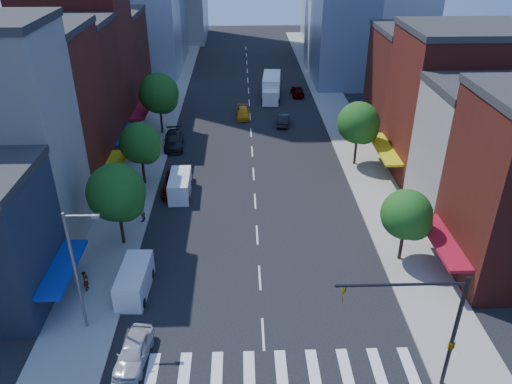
# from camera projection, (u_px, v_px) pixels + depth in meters

# --- Properties ---
(ground) EXTENTS (220.00, 220.00, 0.00)m
(ground) POSITION_uv_depth(u_px,v_px,m) (263.00, 334.00, 33.58)
(ground) COLOR black
(ground) RESTS_ON ground
(sidewalk_left) EXTENTS (5.00, 120.00, 0.15)m
(sidewalk_left) POSITION_uv_depth(u_px,v_px,m) (159.00, 122.00, 68.22)
(sidewalk_left) COLOR gray
(sidewalk_left) RESTS_ON ground
(sidewalk_right) EXTENTS (5.00, 120.00, 0.15)m
(sidewalk_right) POSITION_uv_depth(u_px,v_px,m) (341.00, 120.00, 68.91)
(sidewalk_right) COLOR gray
(sidewalk_right) RESTS_ON ground
(crosswalk) EXTENTS (19.00, 3.00, 0.01)m
(crosswalk) POSITION_uv_depth(u_px,v_px,m) (265.00, 369.00, 30.96)
(crosswalk) COLOR silver
(crosswalk) RESTS_ON ground
(bldg_left_2) EXTENTS (12.00, 9.00, 16.00)m
(bldg_left_2) POSITION_uv_depth(u_px,v_px,m) (32.00, 118.00, 47.09)
(bldg_left_2) COLOR maroon
(bldg_left_2) RESTS_ON ground
(bldg_left_3) EXTENTS (12.00, 8.00, 15.00)m
(bldg_left_3) POSITION_uv_depth(u_px,v_px,m) (61.00, 95.00, 54.78)
(bldg_left_3) COLOR #541C15
(bldg_left_3) RESTS_ON ground
(bldg_left_4) EXTENTS (12.00, 9.00, 17.00)m
(bldg_left_4) POSITION_uv_depth(u_px,v_px,m) (81.00, 66.00, 61.74)
(bldg_left_4) COLOR maroon
(bldg_left_4) RESTS_ON ground
(bldg_left_5) EXTENTS (12.00, 10.00, 13.00)m
(bldg_left_5) POSITION_uv_depth(u_px,v_px,m) (102.00, 63.00, 71.02)
(bldg_left_5) COLOR #541C15
(bldg_left_5) RESTS_ON ground
(bldg_right_1) EXTENTS (12.00, 8.00, 12.00)m
(bldg_right_1) POSITION_uv_depth(u_px,v_px,m) (491.00, 156.00, 44.40)
(bldg_right_1) COLOR beige
(bldg_right_1) RESTS_ON ground
(bldg_right_2) EXTENTS (12.00, 10.00, 15.00)m
(bldg_right_2) POSITION_uv_depth(u_px,v_px,m) (456.00, 106.00, 51.56)
(bldg_right_2) COLOR maroon
(bldg_right_2) RESTS_ON ground
(bldg_right_3) EXTENTS (12.00, 10.00, 13.00)m
(bldg_right_3) POSITION_uv_depth(u_px,v_px,m) (423.00, 87.00, 60.80)
(bldg_right_3) COLOR #541C15
(bldg_right_3) RESTS_ON ground
(traffic_signal) EXTENTS (7.24, 2.24, 8.00)m
(traffic_signal) POSITION_uv_depth(u_px,v_px,m) (444.00, 334.00, 27.91)
(traffic_signal) COLOR black
(traffic_signal) RESTS_ON sidewalk_right
(streetlight) EXTENTS (2.25, 0.25, 9.00)m
(streetlight) POSITION_uv_depth(u_px,v_px,m) (77.00, 265.00, 31.59)
(streetlight) COLOR slate
(streetlight) RESTS_ON sidewalk_left
(tree_left_near) EXTENTS (4.80, 4.80, 7.30)m
(tree_left_near) POSITION_uv_depth(u_px,v_px,m) (118.00, 195.00, 40.49)
(tree_left_near) COLOR black
(tree_left_near) RESTS_ON sidewalk_left
(tree_left_mid) EXTENTS (4.20, 4.20, 6.65)m
(tree_left_mid) POSITION_uv_depth(u_px,v_px,m) (142.00, 145.00, 50.28)
(tree_left_mid) COLOR black
(tree_left_mid) RESTS_ON sidewalk_left
(tree_left_far) EXTENTS (5.00, 5.00, 7.75)m
(tree_left_far) POSITION_uv_depth(u_px,v_px,m) (160.00, 95.00, 62.21)
(tree_left_far) COLOR black
(tree_left_far) RESTS_ON sidewalk_left
(tree_right_near) EXTENTS (4.00, 4.00, 6.20)m
(tree_right_near) POSITION_uv_depth(u_px,v_px,m) (408.00, 217.00, 38.82)
(tree_right_near) COLOR black
(tree_right_near) RESTS_ON sidewalk_right
(tree_right_far) EXTENTS (4.60, 4.60, 7.20)m
(tree_right_far) POSITION_uv_depth(u_px,v_px,m) (360.00, 125.00, 54.26)
(tree_right_far) COLOR black
(tree_right_far) RESTS_ON sidewalk_right
(parked_car_front) EXTENTS (2.25, 4.57, 1.50)m
(parked_car_front) POSITION_uv_depth(u_px,v_px,m) (134.00, 352.00, 31.25)
(parked_car_front) COLOR #B4B4B9
(parked_car_front) RESTS_ON ground
(parked_car_second) EXTENTS (1.52, 4.34, 1.43)m
(parked_car_second) POSITION_uv_depth(u_px,v_px,m) (135.00, 276.00, 37.88)
(parked_car_second) COLOR black
(parked_car_second) RESTS_ON ground
(parked_car_third) EXTENTS (2.76, 5.79, 1.59)m
(parked_car_third) POSITION_uv_depth(u_px,v_px,m) (177.00, 183.00, 51.00)
(parked_car_third) COLOR #999999
(parked_car_third) RESTS_ON ground
(parked_car_rear) EXTENTS (2.74, 5.85, 1.65)m
(parked_car_rear) POSITION_uv_depth(u_px,v_px,m) (174.00, 140.00, 60.74)
(parked_car_rear) COLOR black
(parked_car_rear) RESTS_ON ground
(cargo_van_near) EXTENTS (2.19, 5.03, 2.11)m
(cargo_van_near) POSITION_uv_depth(u_px,v_px,m) (134.00, 282.00, 36.80)
(cargo_van_near) COLOR silver
(cargo_van_near) RESTS_ON ground
(cargo_van_far) EXTENTS (2.11, 5.02, 2.13)m
(cargo_van_far) POSITION_uv_depth(u_px,v_px,m) (180.00, 186.00, 49.89)
(cargo_van_far) COLOR white
(cargo_van_far) RESTS_ON ground
(taxi) EXTENTS (1.86, 4.50, 1.30)m
(taxi) POSITION_uv_depth(u_px,v_px,m) (243.00, 113.00, 69.80)
(taxi) COLOR orange
(taxi) RESTS_ON ground
(traffic_car_oncoming) EXTENTS (2.07, 4.47, 1.42)m
(traffic_car_oncoming) POSITION_uv_depth(u_px,v_px,m) (283.00, 120.00, 67.22)
(traffic_car_oncoming) COLOR black
(traffic_car_oncoming) RESTS_ON ground
(traffic_car_far) EXTENTS (1.96, 4.53, 1.52)m
(traffic_car_far) POSITION_uv_depth(u_px,v_px,m) (297.00, 91.00, 78.27)
(traffic_car_far) COLOR #999999
(traffic_car_far) RESTS_ON ground
(box_truck) EXTENTS (3.29, 8.76, 3.45)m
(box_truck) POSITION_uv_depth(u_px,v_px,m) (271.00, 88.00, 76.78)
(box_truck) COLOR white
(box_truck) RESTS_ON ground
(pedestrian_near) EXTENTS (0.42, 0.61, 1.62)m
(pedestrian_near) POSITION_uv_depth(u_px,v_px,m) (86.00, 281.00, 37.03)
(pedestrian_near) COLOR #999999
(pedestrian_near) RESTS_ON sidewalk_left
(pedestrian_far) EXTENTS (0.77, 0.89, 1.57)m
(pedestrian_far) POSITION_uv_depth(u_px,v_px,m) (141.00, 214.00, 45.48)
(pedestrian_far) COLOR #999999
(pedestrian_far) RESTS_ON sidewalk_left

